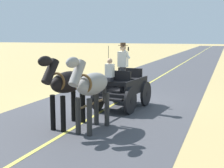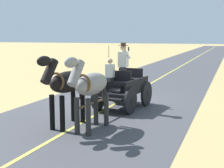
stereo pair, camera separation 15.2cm
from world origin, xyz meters
name	(u,v)px [view 1 (the left image)]	position (x,y,z in m)	size (l,w,h in m)	color
ground_plane	(117,102)	(0.00, 0.00, 0.00)	(200.00, 200.00, 0.00)	tan
road_surface	(117,102)	(0.00, 0.00, 0.00)	(6.54, 160.00, 0.01)	#424247
road_centre_stripe	(117,102)	(0.00, 0.00, 0.01)	(0.12, 160.00, 0.00)	#DBCC4C
horse_drawn_carriage	(122,87)	(-0.53, 1.00, 0.82)	(1.68, 4.52, 2.50)	black
horse_near_side	(91,86)	(-0.61, 4.06, 1.32)	(0.70, 2.14, 2.21)	gray
horse_off_side	(66,84)	(0.25, 3.96, 1.32)	(0.73, 2.14, 2.21)	black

